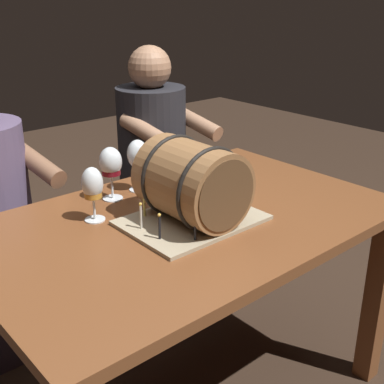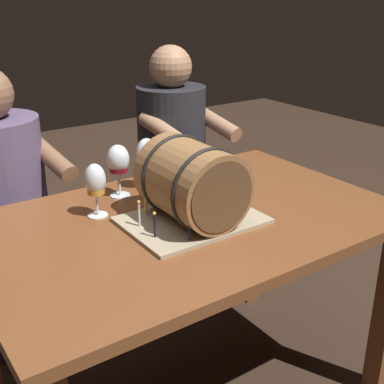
# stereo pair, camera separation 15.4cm
# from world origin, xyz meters

# --- Properties ---
(dining_table) EXTENTS (1.33, 0.85, 0.73)m
(dining_table) POSITION_xyz_m (0.00, 0.00, 0.62)
(dining_table) COLOR brown
(dining_table) RESTS_ON ground
(barrel_cake) EXTENTS (0.41, 0.31, 0.26)m
(barrel_cake) POSITION_xyz_m (-0.01, -0.04, 0.86)
(barrel_cake) COLOR tan
(barrel_cake) RESTS_ON dining_table
(wine_glass_empty) EXTENTS (0.08, 0.08, 0.19)m
(wine_glass_empty) POSITION_xyz_m (0.02, 0.29, 0.86)
(wine_glass_empty) COLOR white
(wine_glass_empty) RESTS_ON dining_table
(wine_glass_amber) EXTENTS (0.07, 0.07, 0.18)m
(wine_glass_amber) POSITION_xyz_m (-0.23, 0.17, 0.85)
(wine_glass_amber) COLOR white
(wine_glass_amber) RESTS_ON dining_table
(wine_glass_red) EXTENTS (0.08, 0.08, 0.19)m
(wine_glass_red) POSITION_xyz_m (-0.10, 0.28, 0.86)
(wine_glass_red) COLOR white
(wine_glass_red) RESTS_ON dining_table
(person_seated_left) EXTENTS (0.43, 0.51, 1.15)m
(person_seated_left) POSITION_xyz_m (-0.40, 0.72, 0.54)
(person_seated_left) COLOR #372D40
(person_seated_left) RESTS_ON ground
(person_seated_right) EXTENTS (0.39, 0.48, 1.18)m
(person_seated_right) POSITION_xyz_m (0.40, 0.72, 0.54)
(person_seated_right) COLOR black
(person_seated_right) RESTS_ON ground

